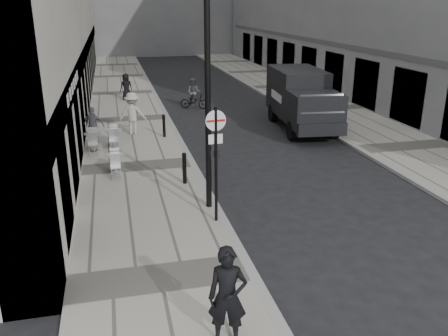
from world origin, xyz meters
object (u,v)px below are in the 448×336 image
(sign_post, at_px, (216,149))
(cyclist, at_px, (194,97))
(walking_man, at_px, (228,297))
(lamppost, at_px, (208,86))
(panel_van, at_px, (301,96))

(sign_post, bearing_deg, cyclist, 77.85)
(walking_man, relative_size, lamppost, 0.29)
(walking_man, distance_m, panel_van, 15.90)
(cyclist, bearing_deg, sign_post, -74.29)
(lamppost, height_order, panel_van, lamppost)
(walking_man, xyz_separation_m, cyclist, (2.88, 19.83, -0.38))
(sign_post, height_order, panel_van, sign_post)
(cyclist, bearing_deg, lamppost, -74.82)
(lamppost, bearing_deg, cyclist, 81.84)
(lamppost, relative_size, cyclist, 3.68)
(panel_van, bearing_deg, sign_post, -118.10)
(cyclist, bearing_deg, panel_van, -29.70)
(lamppost, distance_m, cyclist, 14.43)
(panel_van, bearing_deg, lamppost, -121.09)
(lamppost, xyz_separation_m, cyclist, (2.00, 13.97, -2.97))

